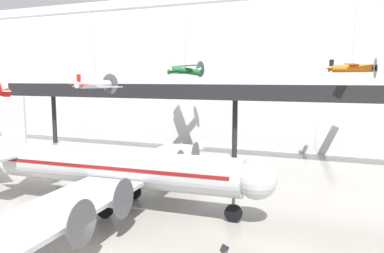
{
  "coord_description": "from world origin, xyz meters",
  "views": [
    {
      "loc": [
        12.93,
        -17.26,
        10.44
      ],
      "look_at": [
        1.17,
        12.26,
        6.37
      ],
      "focal_mm": 35.0,
      "sensor_mm": 36.0,
      "label": 1
    }
  ],
  "objects_px": {
    "suspended_plane_orange_highwing": "(353,68)",
    "airliner_silver_main": "(116,168)",
    "suspended_plane_green_biplane": "(186,70)",
    "suspended_plane_silver_racer": "(95,84)"
  },
  "relations": [
    {
      "from": "suspended_plane_orange_highwing",
      "to": "airliner_silver_main",
      "type": "bearing_deg",
      "value": -117.4
    },
    {
      "from": "suspended_plane_green_biplane",
      "to": "suspended_plane_silver_racer",
      "type": "bearing_deg",
      "value": -165.42
    },
    {
      "from": "suspended_plane_silver_racer",
      "to": "suspended_plane_green_biplane",
      "type": "relative_size",
      "value": 1.24
    },
    {
      "from": "suspended_plane_silver_racer",
      "to": "suspended_plane_green_biplane",
      "type": "xyz_separation_m",
      "value": [
        5.97,
        12.45,
        1.78
      ]
    },
    {
      "from": "suspended_plane_green_biplane",
      "to": "suspended_plane_orange_highwing",
      "type": "xyz_separation_m",
      "value": [
        21.15,
        -1.79,
        0.09
      ]
    },
    {
      "from": "suspended_plane_silver_racer",
      "to": "suspended_plane_orange_highwing",
      "type": "relative_size",
      "value": 1.21
    },
    {
      "from": "suspended_plane_silver_racer",
      "to": "suspended_plane_green_biplane",
      "type": "bearing_deg",
      "value": -17.49
    },
    {
      "from": "suspended_plane_silver_racer",
      "to": "airliner_silver_main",
      "type": "bearing_deg",
      "value": -130.1
    },
    {
      "from": "airliner_silver_main",
      "to": "suspended_plane_orange_highwing",
      "type": "distance_m",
      "value": 28.87
    },
    {
      "from": "airliner_silver_main",
      "to": "suspended_plane_silver_racer",
      "type": "bearing_deg",
      "value": 128.96
    }
  ]
}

